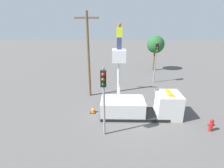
# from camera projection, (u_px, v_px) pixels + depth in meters

# --- Properties ---
(ground_plane) EXTENTS (120.00, 120.00, 0.00)m
(ground_plane) POSITION_uv_depth(u_px,v_px,m) (134.00, 115.00, 14.24)
(ground_plane) COLOR #565451
(bucket_truck) EXTENTS (6.26, 2.11, 5.35)m
(bucket_truck) POSITION_uv_depth(u_px,v_px,m) (140.00, 105.00, 13.92)
(bucket_truck) COLOR black
(bucket_truck) RESTS_ON ground
(worker) EXTENTS (0.40, 0.26, 1.75)m
(worker) POSITION_uv_depth(u_px,v_px,m) (119.00, 37.00, 12.14)
(worker) COLOR navy
(worker) RESTS_ON bucket_truck
(traffic_light_pole) EXTENTS (0.34, 0.57, 4.70)m
(traffic_light_pole) POSITION_uv_depth(u_px,v_px,m) (104.00, 89.00, 10.63)
(traffic_light_pole) COLOR gray
(traffic_light_pole) RESTS_ON ground
(traffic_light_across) EXTENTS (0.34, 0.57, 4.98)m
(traffic_light_across) POSITION_uv_depth(u_px,v_px,m) (156.00, 55.00, 20.55)
(traffic_light_across) COLOR gray
(traffic_light_across) RESTS_ON ground
(fire_hydrant) EXTENTS (0.49, 0.25, 0.93)m
(fire_hydrant) POSITION_uv_depth(u_px,v_px,m) (211.00, 125.00, 12.11)
(fire_hydrant) COLOR red
(fire_hydrant) RESTS_ON ground
(traffic_cone_rear) EXTENTS (0.47, 0.47, 0.61)m
(traffic_cone_rear) POSITION_uv_depth(u_px,v_px,m) (93.00, 109.00, 14.61)
(traffic_cone_rear) COLOR black
(traffic_cone_rear) RESTS_ON ground
(tree_left_bg) EXTENTS (2.57, 2.57, 5.24)m
(tree_left_bg) POSITION_uv_depth(u_px,v_px,m) (156.00, 45.00, 25.98)
(tree_left_bg) COLOR brown
(tree_left_bg) RESTS_ON ground
(utility_pole) EXTENTS (2.20, 0.26, 8.12)m
(utility_pole) POSITION_uv_depth(u_px,v_px,m) (88.00, 53.00, 16.61)
(utility_pole) COLOR brown
(utility_pole) RESTS_ON ground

